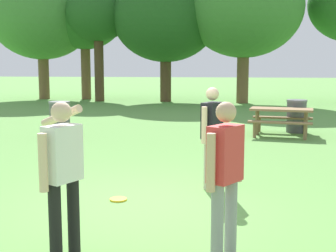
{
  "coord_description": "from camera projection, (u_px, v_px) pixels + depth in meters",
  "views": [
    {
      "loc": [
        1.16,
        -6.4,
        2.02
      ],
      "look_at": [
        0.25,
        1.01,
        1.0
      ],
      "focal_mm": 49.17,
      "sensor_mm": 36.0,
      "label": 1
    }
  ],
  "objects": [
    {
      "name": "tree_broad_center",
      "position": [
        85.0,
        17.0,
        25.45
      ],
      "size": [
        4.29,
        4.29,
        6.42
      ],
      "color": "brown",
      "rests_on": "ground"
    },
    {
      "name": "trash_can_beside_table",
      "position": [
        60.0,
        118.0,
        12.9
      ],
      "size": [
        0.59,
        0.59,
        0.96
      ],
      "color": "#515156",
      "rests_on": "ground"
    },
    {
      "name": "tree_tall_left",
      "position": [
        42.0,
        15.0,
        25.62
      ],
      "size": [
        5.79,
        5.79,
        7.14
      ],
      "color": "brown",
      "rests_on": "ground"
    },
    {
      "name": "person_thrower",
      "position": [
        62.0,
        167.0,
        4.72
      ],
      "size": [
        0.59,
        0.8,
        1.64
      ],
      "color": "black",
      "rests_on": "ground"
    },
    {
      "name": "trash_can_further_along",
      "position": [
        296.0,
        116.0,
        13.49
      ],
      "size": [
        0.59,
        0.59,
        0.96
      ],
      "color": "#515156",
      "rests_on": "ground"
    },
    {
      "name": "frisbee",
      "position": [
        118.0,
        199.0,
        6.84
      ],
      "size": [
        0.25,
        0.25,
        0.03
      ],
      "primitive_type": "cylinder",
      "color": "yellow",
      "rests_on": "ground"
    },
    {
      "name": "ground_plane",
      "position": [
        143.0,
        203.0,
        6.71
      ],
      "size": [
        120.0,
        120.0,
        0.0
      ],
      "primitive_type": "plane",
      "color": "#609947"
    },
    {
      "name": "person_catcher",
      "position": [
        212.0,
        131.0,
        7.43
      ],
      "size": [
        0.36,
        0.56,
        1.64
      ],
      "color": "#B7AD93",
      "rests_on": "ground"
    },
    {
      "name": "tree_slender_mid",
      "position": [
        166.0,
        17.0,
        23.83
      ],
      "size": [
        5.54,
        5.54,
        6.78
      ],
      "color": "#4C3823",
      "rests_on": "ground"
    },
    {
      "name": "picnic_table_near",
      "position": [
        281.0,
        116.0,
        12.86
      ],
      "size": [
        1.93,
        1.7,
        0.77
      ],
      "color": "olive",
      "rests_on": "ground"
    },
    {
      "name": "person_bystander",
      "position": [
        225.0,
        170.0,
        4.7
      ],
      "size": [
        0.39,
        0.53,
        1.64
      ],
      "color": "gray",
      "rests_on": "ground"
    },
    {
      "name": "tree_far_right",
      "position": [
        98.0,
        15.0,
        24.07
      ],
      "size": [
        3.42,
        3.42,
        6.07
      ],
      "color": "#4C3823",
      "rests_on": "ground"
    },
    {
      "name": "tree_back_left",
      "position": [
        244.0,
        8.0,
        22.86
      ],
      "size": [
        5.87,
        5.87,
        7.27
      ],
      "color": "brown",
      "rests_on": "ground"
    }
  ]
}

